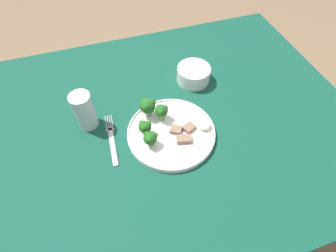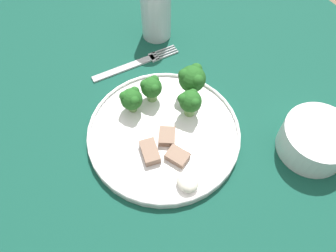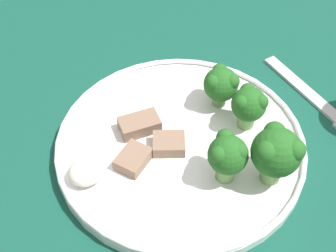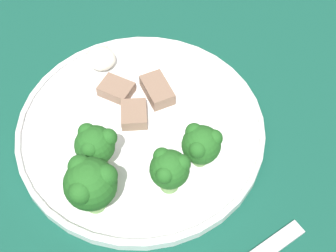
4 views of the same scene
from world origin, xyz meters
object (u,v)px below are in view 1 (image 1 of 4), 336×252
fork (112,139)px  drinking_glass (85,112)px  cream_bowl (193,75)px  dinner_plate (171,133)px

fork → drinking_glass: 0.11m
cream_bowl → dinner_plate: bearing=-126.6°
drinking_glass → cream_bowl: bearing=12.4°
fork → cream_bowl: cream_bowl is taller
fork → dinner_plate: bearing=-11.5°
cream_bowl → drinking_glass: size_ratio=0.94×
cream_bowl → drinking_glass: 0.40m
dinner_plate → fork: size_ratio=1.42×
dinner_plate → cream_bowl: (0.15, 0.21, 0.02)m
fork → cream_bowl: size_ratio=1.62×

